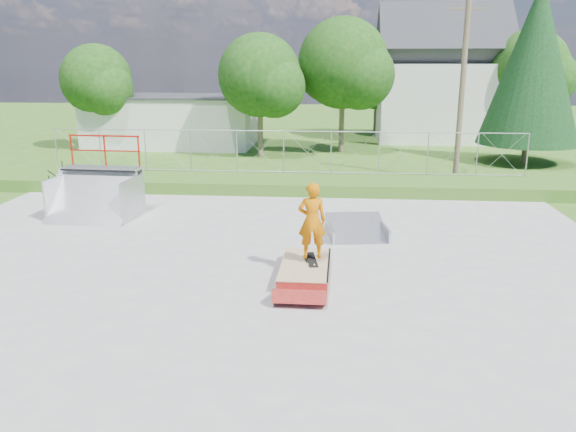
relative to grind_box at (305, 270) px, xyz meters
name	(u,v)px	position (x,y,z in m)	size (l,w,h in m)	color
ground	(245,271)	(-1.52, 0.27, -0.18)	(120.00, 120.00, 0.00)	#325D1A
concrete_pad	(245,271)	(-1.52, 0.27, -0.16)	(20.00, 16.00, 0.04)	gray
grass_berm	(281,183)	(-1.52, 9.77, 0.07)	(24.00, 3.00, 0.50)	#325D1A
grind_box	(305,270)	(0.00, 0.00, 0.00)	(1.18, 2.40, 0.35)	maroon
quarter_pipe	(92,180)	(-7.30, 4.78, 1.15)	(2.65, 2.24, 2.65)	#9FA2A7
flat_bank_ramp	(357,229)	(1.35, 3.39, 0.08)	(1.67, 1.78, 0.51)	#9FA2A7
skateboard	(312,260)	(0.15, 0.13, 0.22)	(0.22, 0.80, 0.02)	black
skater	(312,224)	(0.15, 0.13, 1.15)	(0.67, 0.44, 1.85)	#C36303
concrete_stairs	(73,180)	(-10.02, 8.97, 0.22)	(1.50, 1.60, 0.80)	gray
chain_link_fence	(284,152)	(-1.52, 10.77, 1.22)	(20.00, 0.06, 1.80)	#96989E
utility_building_flat	(174,121)	(-9.52, 22.27, 1.32)	(10.00, 6.00, 3.00)	beige
gable_house	(440,82)	(7.48, 26.27, 3.66)	(8.40, 6.08, 8.94)	beige
utility_pole	(462,88)	(5.98, 12.27, 3.82)	(0.24, 0.24, 8.00)	brown
tree_left_near	(264,79)	(-3.27, 18.10, 4.06)	(4.76, 4.48, 6.65)	brown
tree_center	(348,67)	(1.27, 20.08, 4.67)	(5.44, 5.12, 7.60)	brown
tree_left_far	(99,83)	(-13.29, 20.12, 3.76)	(4.42, 4.16, 6.18)	brown
tree_right_far	(534,72)	(12.75, 24.09, 4.36)	(5.10, 4.80, 7.12)	brown
tree_back_mid	(380,84)	(3.69, 28.13, 3.45)	(4.08, 3.84, 5.70)	brown
conifer_tree	(534,63)	(10.48, 17.27, 4.87)	(5.04, 5.04, 9.10)	brown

